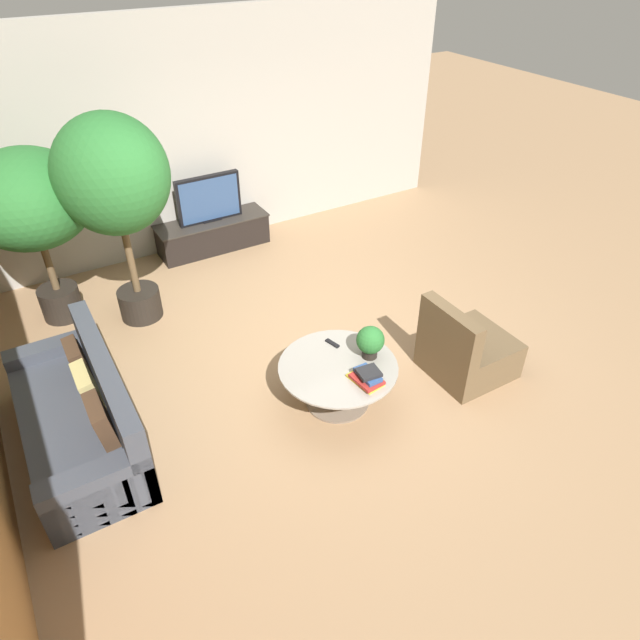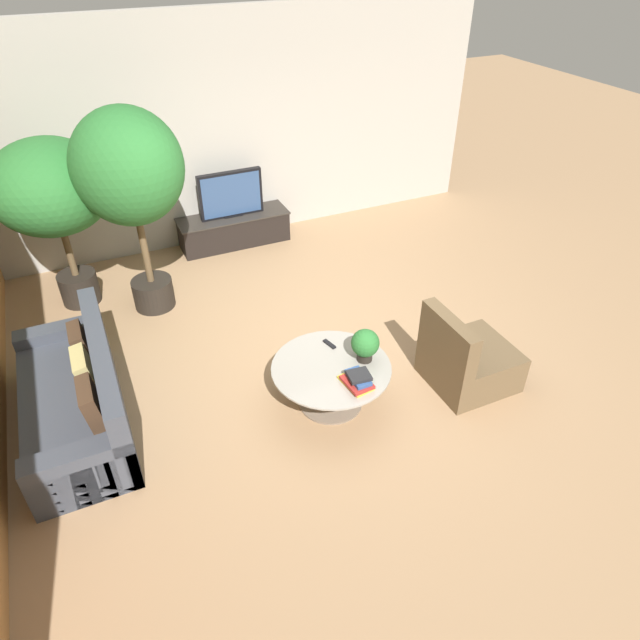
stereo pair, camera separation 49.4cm
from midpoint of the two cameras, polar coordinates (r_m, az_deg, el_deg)
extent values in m
plane|color=#9E7A56|center=(6.12, 3.67, -3.90)|extent=(24.00, 24.00, 0.00)
cube|color=#A39E93|center=(8.10, -7.19, 18.23)|extent=(7.40, 0.12, 3.00)
cube|color=black|center=(8.25, -6.88, 8.94)|extent=(1.52, 0.48, 0.43)
cube|color=#2D2823|center=(8.16, -6.99, 10.23)|extent=(1.55, 0.50, 0.02)
cube|color=black|center=(8.02, -7.16, 12.34)|extent=(0.89, 0.08, 0.64)
cube|color=navy|center=(7.99, -7.06, 12.23)|extent=(0.82, 0.00, 0.57)
cube|color=black|center=(8.15, -7.00, 10.37)|extent=(0.27, 0.13, 0.02)
cylinder|color=#756656|center=(5.61, 3.62, -8.21)|extent=(0.62, 0.62, 0.02)
cylinder|color=#756656|center=(5.47, 3.71, -6.65)|extent=(0.10, 0.10, 0.43)
cylinder|color=gray|center=(5.32, 3.80, -4.85)|extent=(1.12, 1.12, 0.02)
cube|color=#3D424C|center=(5.62, -21.05, -8.27)|extent=(0.84, 1.97, 0.42)
cube|color=#3D424C|center=(5.35, -18.45, -4.13)|extent=(0.16, 1.97, 0.42)
cube|color=#3D424C|center=(6.28, -22.15, -2.64)|extent=(0.84, 0.20, 0.54)
cube|color=#3D424C|center=(4.95, -19.90, -14.41)|extent=(0.84, 0.20, 0.54)
cube|color=#422D1E|center=(5.75, -20.63, -2.24)|extent=(0.16, 0.35, 0.33)
cube|color=tan|center=(5.37, -20.04, -4.87)|extent=(0.18, 0.38, 0.36)
cube|color=#422D1E|center=(5.02, -19.32, -7.97)|extent=(0.16, 0.39, 0.36)
cube|color=brown|center=(5.98, 17.09, -4.38)|extent=(0.80, 0.76, 0.40)
cube|color=brown|center=(5.53, 15.22, -1.95)|extent=(0.14, 0.76, 0.46)
cylinder|color=black|center=(7.40, -21.19, 2.99)|extent=(0.45, 0.45, 0.38)
cylinder|color=brown|center=(7.17, -22.00, 6.20)|extent=(0.08, 0.08, 0.58)
ellipsoid|color=#286B2D|center=(6.84, -23.51, 12.07)|extent=(1.31, 1.31, 1.04)
cylinder|color=black|center=(7.04, -14.41, 2.58)|extent=(0.48, 0.48, 0.35)
cylinder|color=brown|center=(6.77, -15.10, 6.54)|extent=(0.08, 0.08, 0.76)
ellipsoid|color=#286B2D|center=(6.36, -16.52, 14.43)|extent=(1.16, 1.16, 1.24)
cylinder|color=black|center=(5.40, 7.10, -3.68)|extent=(0.15, 0.15, 0.08)
sphere|color=#286B2D|center=(5.31, 7.22, -2.39)|extent=(0.27, 0.27, 0.27)
cube|color=gold|center=(5.15, 6.36, -6.36)|extent=(0.24, 0.34, 0.02)
cube|color=#A32823|center=(5.12, 6.50, -6.30)|extent=(0.23, 0.30, 0.03)
cube|color=#2D4C84|center=(5.12, 6.63, -5.84)|extent=(0.15, 0.27, 0.04)
cube|color=#232326|center=(5.09, 6.72, -5.63)|extent=(0.21, 0.20, 0.03)
cube|color=black|center=(5.56, 3.50, -2.50)|extent=(0.08, 0.16, 0.02)
camera|label=1|loc=(0.25, -87.53, 1.78)|focal=32.00mm
camera|label=2|loc=(0.25, 92.47, -1.78)|focal=32.00mm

